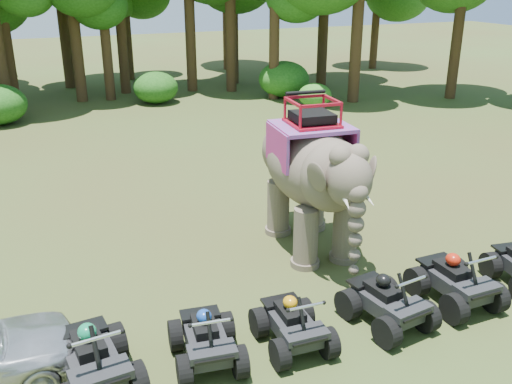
# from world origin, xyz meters

# --- Properties ---
(ground) EXTENTS (110.00, 110.00, 0.00)m
(ground) POSITION_xyz_m (0.00, 0.00, 0.00)
(ground) COLOR #47381E
(ground) RESTS_ON ground
(elephant) EXTENTS (2.38, 4.67, 3.79)m
(elephant) POSITION_xyz_m (1.69, 1.78, 1.89)
(elephant) COLOR brown
(elephant) RESTS_ON ground
(atv_0) EXTENTS (1.54, 1.99, 1.38)m
(atv_0) POSITION_xyz_m (-4.03, -1.52, 0.69)
(atv_0) COLOR black
(atv_0) RESTS_ON ground
(atv_1) EXTENTS (1.37, 1.74, 1.19)m
(atv_1) POSITION_xyz_m (-2.11, -1.60, 0.60)
(atv_1) COLOR black
(atv_1) RESTS_ON ground
(atv_2) EXTENTS (1.21, 1.63, 1.18)m
(atv_2) POSITION_xyz_m (-0.51, -1.76, 0.59)
(atv_2) COLOR black
(atv_2) RESTS_ON ground
(atv_3) EXTENTS (1.47, 1.86, 1.26)m
(atv_3) POSITION_xyz_m (1.47, -1.84, 0.63)
(atv_3) COLOR black
(atv_3) RESTS_ON ground
(atv_4) EXTENTS (1.32, 1.79, 1.31)m
(atv_4) POSITION_xyz_m (3.22, -1.74, 0.65)
(atv_4) COLOR black
(atv_4) RESTS_ON ground
(tree_0) EXTENTS (5.15, 5.15, 7.35)m
(tree_0) POSITION_xyz_m (0.00, 21.43, 3.68)
(tree_0) COLOR #195114
(tree_0) RESTS_ON ground
(tree_1) EXTENTS (6.43, 6.43, 9.19)m
(tree_1) POSITION_xyz_m (4.77, 22.13, 4.59)
(tree_1) COLOR #195114
(tree_1) RESTS_ON ground
(tree_2) EXTENTS (5.55, 5.55, 7.93)m
(tree_2) POSITION_xyz_m (8.19, 18.30, 3.96)
(tree_2) COLOR #195114
(tree_2) RESTS_ON ground
(tree_3) EXTENTS (6.75, 6.75, 9.64)m
(tree_3) POSITION_xyz_m (11.75, 16.00, 4.82)
(tree_3) COLOR #195114
(tree_3) RESTS_ON ground
(tree_4) EXTENTS (5.96, 5.96, 8.51)m
(tree_4) POSITION_xyz_m (17.13, 14.75, 4.25)
(tree_4) COLOR #195114
(tree_4) RESTS_ON ground
(tree_26) EXTENTS (4.83, 4.83, 6.89)m
(tree_26) POSITION_xyz_m (-4.74, 22.00, 3.45)
(tree_26) COLOR #195114
(tree_26) RESTS_ON ground
(tree_29) EXTENTS (6.70, 6.70, 9.58)m
(tree_29) POSITION_xyz_m (6.83, 21.18, 4.79)
(tree_29) COLOR #195114
(tree_29) RESTS_ON ground
(tree_30) EXTENTS (5.36, 5.36, 7.66)m
(tree_30) POSITION_xyz_m (18.96, 25.04, 3.83)
(tree_30) COLOR #195114
(tree_30) RESTS_ON ground
(tree_31) EXTENTS (6.31, 6.31, 9.02)m
(tree_31) POSITION_xyz_m (-1.46, 21.64, 4.51)
(tree_31) COLOR #195114
(tree_31) RESTS_ON ground
(tree_32) EXTENTS (5.89, 5.89, 8.42)m
(tree_32) POSITION_xyz_m (1.10, 22.97, 4.21)
(tree_32) COLOR #195114
(tree_32) RESTS_ON ground
(tree_34) EXTENTS (6.38, 6.38, 9.11)m
(tree_34) POSITION_xyz_m (7.84, 23.45, 4.55)
(tree_34) COLOR #195114
(tree_34) RESTS_ON ground
(tree_37) EXTENTS (6.70, 6.70, 9.57)m
(tree_37) POSITION_xyz_m (-1.64, 25.92, 4.79)
(tree_37) COLOR #195114
(tree_37) RESTS_ON ground
(tree_39) EXTENTS (5.29, 5.29, 7.56)m
(tree_39) POSITION_xyz_m (2.19, 27.24, 3.78)
(tree_39) COLOR #195114
(tree_39) RESTS_ON ground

